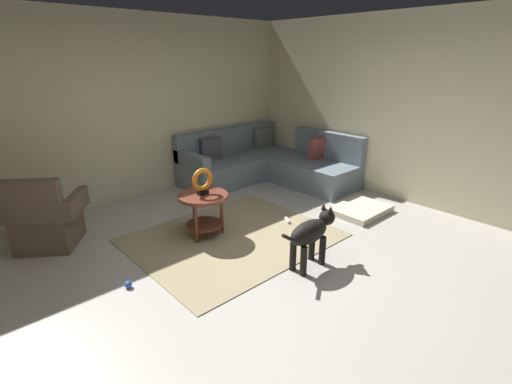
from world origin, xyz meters
TOP-DOWN VIEW (x-y plane):
  - ground_plane at (0.00, 0.00)m, footprint 6.00×6.00m
  - wall_back at (0.00, 2.94)m, footprint 6.00×0.12m
  - wall_right at (2.94, 0.00)m, footprint 0.12×6.00m
  - area_rug at (0.15, 0.70)m, footprint 2.30×1.90m
  - sectional_couch at (1.99, 2.01)m, footprint 2.20×2.25m
  - armchair at (-1.56, 1.96)m, footprint 1.00×0.95m
  - side_table at (-0.06, 0.98)m, footprint 0.60×0.60m
  - torus_sculpture at (-0.06, 0.98)m, footprint 0.28×0.08m
  - dog_bed_mat at (1.98, 0.08)m, footprint 0.80×0.60m
  - dog at (0.36, -0.35)m, footprint 0.85×0.23m
  - dog_toy_ball at (-1.24, 0.56)m, footprint 0.07×0.07m
  - dog_toy_rope at (0.98, 0.55)m, footprint 0.12×0.15m

SIDE VIEW (x-z plane):
  - ground_plane at x=0.00m, z-range -0.10..0.00m
  - area_rug at x=0.15m, z-range 0.00..0.01m
  - dog_toy_rope at x=0.98m, z-range 0.00..0.05m
  - dog_toy_ball at x=-1.24m, z-range 0.00..0.07m
  - dog_bed_mat at x=1.98m, z-range 0.00..0.09m
  - sectional_couch at x=1.99m, z-range -0.15..0.73m
  - armchair at x=-1.56m, z-range -0.12..0.76m
  - dog at x=0.36m, z-range 0.06..0.69m
  - side_table at x=-0.06m, z-range 0.15..0.69m
  - torus_sculpture at x=-0.06m, z-range 0.55..0.87m
  - wall_back at x=0.00m, z-range 0.00..2.70m
  - wall_right at x=2.94m, z-range 0.00..2.70m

